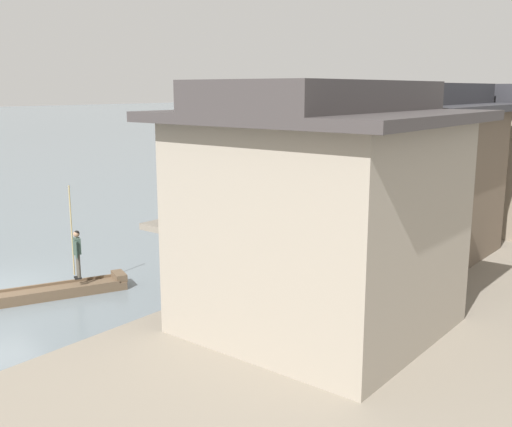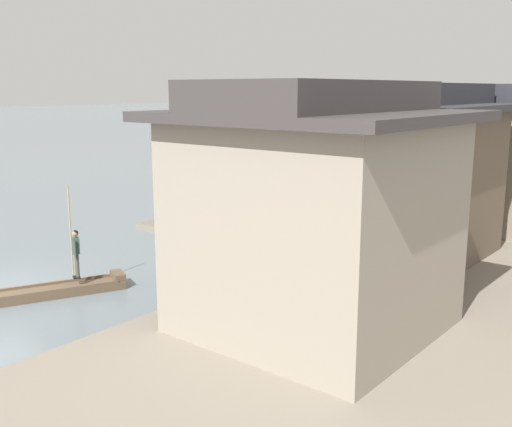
% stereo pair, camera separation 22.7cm
% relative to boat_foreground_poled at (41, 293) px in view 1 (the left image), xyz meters
% --- Properties ---
extents(boat_foreground_poled, '(3.00, 5.29, 0.49)m').
position_rel_boat_foreground_poled_xyz_m(boat_foreground_poled, '(0.00, 0.00, 0.00)').
color(boat_foreground_poled, brown).
rests_on(boat_foreground_poled, ground).
extents(boatman_person, '(0.54, 0.36, 3.04)m').
position_rel_boat_foreground_poled_xyz_m(boatman_person, '(0.47, 1.11, 1.34)').
color(boatman_person, black).
rests_on(boatman_person, boat_foreground_poled).
extents(boat_moored_nearest, '(4.05, 3.76, 0.47)m').
position_rel_boat_foreground_poled_xyz_m(boat_moored_nearest, '(1.09, 38.80, -0.00)').
color(boat_moored_nearest, '#423328').
rests_on(boat_moored_nearest, ground).
extents(boat_moored_third, '(4.73, 2.25, 0.40)m').
position_rel_boat_foreground_poled_xyz_m(boat_moored_third, '(-6.85, 59.17, -0.03)').
color(boat_moored_third, brown).
rests_on(boat_moored_third, ground).
extents(boat_moored_far, '(3.51, 2.73, 0.70)m').
position_rel_boat_foreground_poled_xyz_m(boat_moored_far, '(-3.08, 29.17, 0.10)').
color(boat_moored_far, '#423328').
rests_on(boat_moored_far, ground).
extents(boat_midriver_drifting, '(1.79, 4.75, 0.45)m').
position_rel_boat_foreground_poled_xyz_m(boat_midriver_drifting, '(2.96, 20.84, -0.01)').
color(boat_midriver_drifting, '#33281E').
rests_on(boat_midriver_drifting, ground).
extents(boat_midriver_upstream, '(3.93, 2.74, 0.41)m').
position_rel_boat_foreground_poled_xyz_m(boat_midriver_upstream, '(0.65, 8.32, -0.02)').
color(boat_midriver_upstream, brown).
rests_on(boat_midriver_upstream, ground).
extents(boat_upstream_distant, '(4.34, 1.93, 0.55)m').
position_rel_boat_foreground_poled_xyz_m(boat_upstream_distant, '(-4.43, 43.21, 0.02)').
color(boat_upstream_distant, '#232326').
rests_on(boat_upstream_distant, ground).
extents(house_waterfront_nearest, '(6.77, 6.46, 6.14)m').
position_rel_boat_foreground_poled_xyz_m(house_waterfront_nearest, '(8.93, 2.36, 3.46)').
color(house_waterfront_nearest, gray).
rests_on(house_waterfront_nearest, riverbank_right).
extents(house_waterfront_second, '(5.25, 7.36, 6.14)m').
position_rel_boat_foreground_poled_xyz_m(house_waterfront_second, '(8.17, 9.92, 3.46)').
color(house_waterfront_second, brown).
rests_on(house_waterfront_second, riverbank_right).
extents(house_waterfront_tall, '(6.03, 6.37, 6.14)m').
position_rel_boat_foreground_poled_xyz_m(house_waterfront_tall, '(8.56, 17.24, 3.47)').
color(house_waterfront_tall, gray).
rests_on(house_waterfront_tall, riverbank_right).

